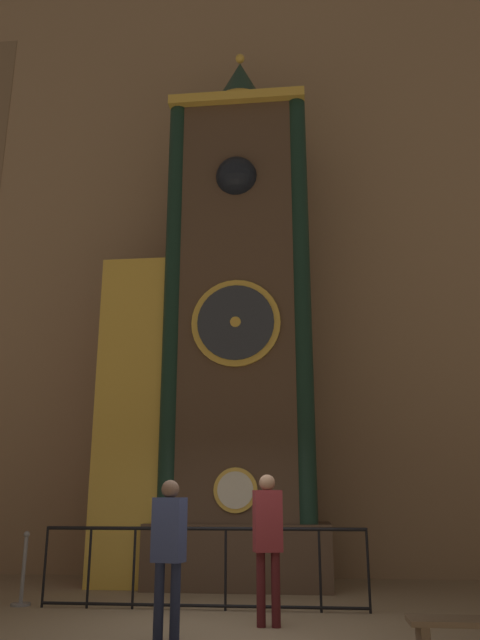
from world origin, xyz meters
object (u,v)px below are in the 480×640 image
object	(u,v)px
visitor_bench	(480,634)
visitor_near	(169,542)
stanchion_post	(23,581)
visitor_far	(268,533)
clock_tower	(221,334)

from	to	relation	value
visitor_bench	visitor_near	bearing A→B (deg)	163.85
visitor_near	stanchion_post	distance (m)	3.40
visitor_far	visitor_bench	xyz separation A→B (m)	(2.01, -1.81, -0.76)
visitor_far	clock_tower	bearing A→B (deg)	91.60
visitor_bench	stanchion_post	bearing A→B (deg)	152.14
clock_tower	visitor_far	size ratio (longest dim) A/B	6.14
clock_tower	visitor_far	world-z (taller)	clock_tower
clock_tower	stanchion_post	size ratio (longest dim) A/B	10.74
visitor_far	stanchion_post	size ratio (longest dim) A/B	1.75
visitor_near	visitor_far	world-z (taller)	visitor_far
clock_tower	visitor_near	bearing A→B (deg)	-89.73
visitor_far	visitor_near	bearing A→B (deg)	-154.57
visitor_near	visitor_far	distance (m)	1.40
visitor_near	visitor_bench	distance (m)	3.25
clock_tower	visitor_bench	size ratio (longest dim) A/B	8.73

